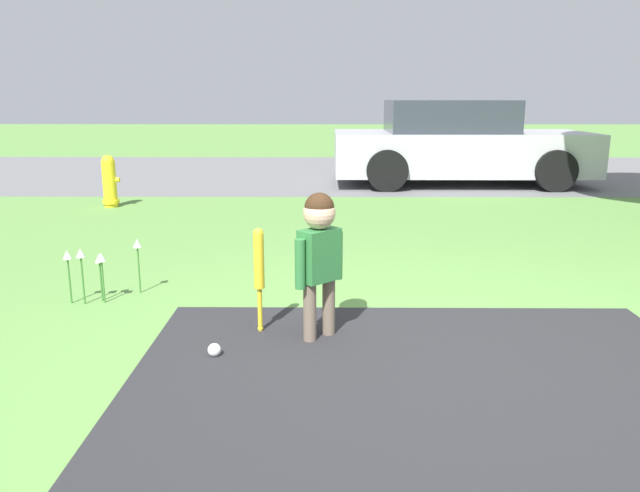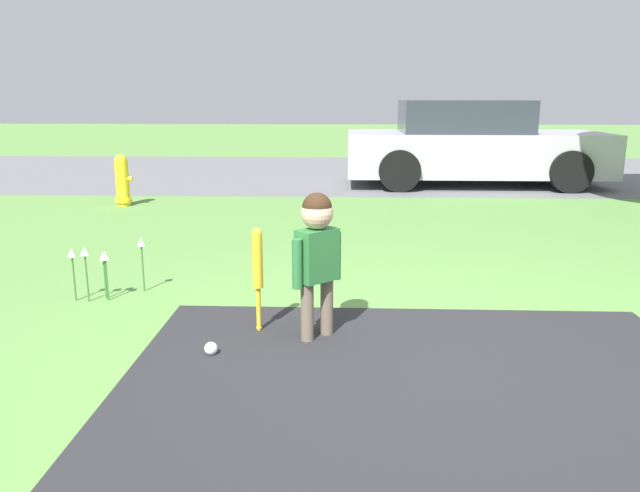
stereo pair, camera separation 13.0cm
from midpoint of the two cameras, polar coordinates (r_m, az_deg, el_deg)
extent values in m
plane|color=#5B8C42|center=(3.39, 11.83, -11.29)|extent=(60.00, 60.00, 0.00)
cube|color=slate|center=(11.97, 5.12, 6.72)|extent=(40.00, 6.00, 0.01)
cylinder|color=#6B5B4C|center=(3.67, -0.16, -6.05)|extent=(0.08, 0.08, 0.36)
cylinder|color=#6B5B4C|center=(3.77, 1.61, -5.54)|extent=(0.08, 0.08, 0.36)
cube|color=#2D7238|center=(3.62, 0.76, -0.83)|extent=(0.26, 0.26, 0.31)
cylinder|color=#2D7238|center=(3.53, -1.05, -1.66)|extent=(0.06, 0.06, 0.29)
cylinder|color=#2D7238|center=(3.73, 2.47, -0.87)|extent=(0.06, 0.06, 0.29)
sphere|color=#D8AD8C|center=(3.57, 0.77, 3.02)|extent=(0.19, 0.19, 0.19)
sphere|color=#382314|center=(3.56, 0.77, 3.54)|extent=(0.17, 0.17, 0.17)
sphere|color=yellow|center=(3.89, -4.63, -7.46)|extent=(0.04, 0.04, 0.04)
cylinder|color=yellow|center=(3.85, -4.67, -5.77)|extent=(0.03, 0.03, 0.28)
cylinder|color=yellow|center=(3.76, -4.76, -1.31)|extent=(0.06, 0.06, 0.34)
sphere|color=yellow|center=(3.72, -4.81, 1.22)|extent=(0.06, 0.06, 0.06)
sphere|color=white|center=(3.57, -8.90, -9.25)|extent=(0.07, 0.07, 0.07)
cylinder|color=yellow|center=(8.60, -17.20, 5.49)|extent=(0.17, 0.17, 0.59)
sphere|color=yellow|center=(8.57, -17.34, 7.45)|extent=(0.17, 0.17, 0.17)
cylinder|color=yellow|center=(8.63, -17.10, 4.01)|extent=(0.22, 0.22, 0.05)
cylinder|color=yellow|center=(8.56, -16.62, 5.90)|extent=(0.08, 0.06, 0.06)
cube|color=#B7B7BC|center=(10.59, 14.21, 8.24)|extent=(4.10, 1.80, 0.67)
cube|color=#2D333D|center=(10.51, 13.28, 11.48)|extent=(1.97, 1.58, 0.50)
cylinder|color=black|center=(11.79, 19.37, 7.45)|extent=(0.63, 0.18, 0.63)
cylinder|color=black|center=(10.08, 22.30, 6.29)|extent=(0.63, 0.18, 0.63)
cylinder|color=black|center=(11.33, 6.87, 7.88)|extent=(0.63, 0.18, 0.63)
cylinder|color=black|center=(9.53, 7.68, 6.81)|extent=(0.63, 0.18, 0.63)
cylinder|color=#38702D|center=(4.76, -15.14, -2.01)|extent=(0.01, 0.01, 0.35)
cone|color=silver|center=(4.71, -15.29, 0.37)|extent=(0.06, 0.06, 0.06)
cylinder|color=#38702D|center=(4.67, -18.31, -2.93)|extent=(0.01, 0.01, 0.28)
cone|color=silver|center=(4.63, -18.46, -0.90)|extent=(0.06, 0.06, 0.06)
cylinder|color=#38702D|center=(4.62, -18.15, -2.98)|extent=(0.01, 0.01, 0.30)
cone|color=silver|center=(4.57, -18.31, -0.81)|extent=(0.06, 0.06, 0.06)
cylinder|color=#38702D|center=(4.63, -19.79, -2.82)|extent=(0.01, 0.01, 0.34)
cone|color=silver|center=(4.58, -19.98, -0.43)|extent=(0.06, 0.06, 0.06)
cylinder|color=#38702D|center=(4.69, -20.83, -2.83)|extent=(0.01, 0.01, 0.32)
cone|color=silver|center=(4.64, -21.02, -0.57)|extent=(0.06, 0.06, 0.06)
camera|label=1|loc=(0.06, -89.08, 0.22)|focal=35.00mm
camera|label=2|loc=(0.06, 90.92, -0.22)|focal=35.00mm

